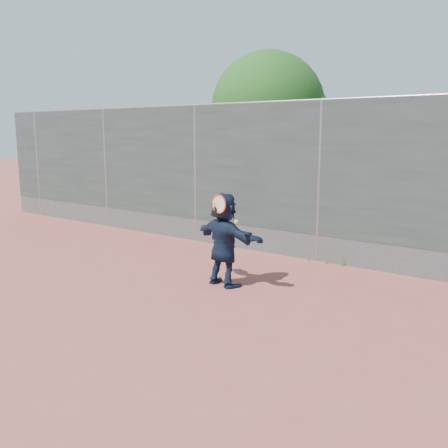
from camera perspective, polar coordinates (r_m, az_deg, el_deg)
The scene contains 6 objects.
ground at distance 6.90m, azimuth -2.67°, elevation -10.10°, with size 80.00×80.00×0.00m, color #9E4C42.
player at distance 7.90m, azimuth 0.00°, elevation -1.78°, with size 1.39×0.44×1.50m, color #142037.
fence at distance 9.47m, azimuth 10.85°, elevation 5.18°, with size 20.00×0.06×3.03m.
swing_action at distance 7.58m, azimuth -0.41°, elevation 1.96°, with size 0.58×0.22×0.51m.
tree_left at distance 13.48m, azimuth 5.72°, elevation 12.59°, with size 3.15×3.00×4.53m.
weed_clump at distance 9.48m, azimuth 11.84°, elevation -3.74°, with size 0.68×0.07×0.30m.
Camera 1 is at (4.11, -4.99, 2.42)m, focal length 40.00 mm.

